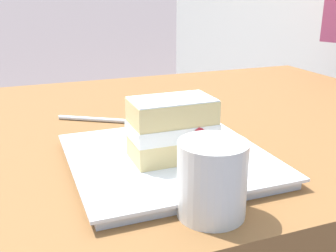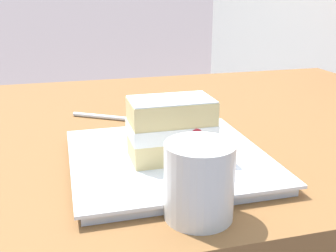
{
  "view_description": "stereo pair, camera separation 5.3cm",
  "coord_description": "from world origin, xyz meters",
  "px_view_note": "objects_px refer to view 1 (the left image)",
  "views": [
    {
      "loc": [
        -0.15,
        -0.66,
        1.0
      ],
      "look_at": [
        0.03,
        -0.19,
        0.83
      ],
      "focal_mm": 43.03,
      "sensor_mm": 36.0,
      "label": 1
    },
    {
      "loc": [
        -0.1,
        -0.68,
        1.0
      ],
      "look_at": [
        0.03,
        -0.19,
        0.83
      ],
      "focal_mm": 43.03,
      "sensor_mm": 36.0,
      "label": 2
    }
  ],
  "objects_px": {
    "cake_slice": "(172,129)",
    "coffee_cup": "(212,178)",
    "dessert_plate": "(168,159)",
    "patio_table": "(117,186)",
    "dessert_fork": "(110,120)"
  },
  "relations": [
    {
      "from": "cake_slice",
      "to": "coffee_cup",
      "type": "bearing_deg",
      "value": -92.09
    },
    {
      "from": "dessert_plate",
      "to": "coffee_cup",
      "type": "xyz_separation_m",
      "value": [
        -0.0,
        -0.14,
        0.03
      ]
    },
    {
      "from": "coffee_cup",
      "to": "patio_table",
      "type": "bearing_deg",
      "value": 94.47
    },
    {
      "from": "dessert_fork",
      "to": "coffee_cup",
      "type": "height_order",
      "value": "coffee_cup"
    },
    {
      "from": "dessert_plate",
      "to": "dessert_fork",
      "type": "height_order",
      "value": "dessert_plate"
    },
    {
      "from": "patio_table",
      "to": "dessert_fork",
      "type": "xyz_separation_m",
      "value": [
        -0.0,
        0.02,
        0.12
      ]
    },
    {
      "from": "cake_slice",
      "to": "coffee_cup",
      "type": "xyz_separation_m",
      "value": [
        -0.0,
        -0.12,
        -0.01
      ]
    },
    {
      "from": "dessert_fork",
      "to": "coffee_cup",
      "type": "relative_size",
      "value": 1.84
    },
    {
      "from": "cake_slice",
      "to": "coffee_cup",
      "type": "distance_m",
      "value": 0.12
    },
    {
      "from": "patio_table",
      "to": "cake_slice",
      "type": "bearing_deg",
      "value": -81.59
    },
    {
      "from": "patio_table",
      "to": "cake_slice",
      "type": "relative_size",
      "value": 12.02
    },
    {
      "from": "cake_slice",
      "to": "dessert_fork",
      "type": "xyz_separation_m",
      "value": [
        -0.03,
        0.22,
        -0.05
      ]
    },
    {
      "from": "patio_table",
      "to": "dessert_plate",
      "type": "bearing_deg",
      "value": -81.58
    },
    {
      "from": "cake_slice",
      "to": "dessert_fork",
      "type": "relative_size",
      "value": 0.72
    },
    {
      "from": "dessert_plate",
      "to": "cake_slice",
      "type": "height_order",
      "value": "cake_slice"
    }
  ]
}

